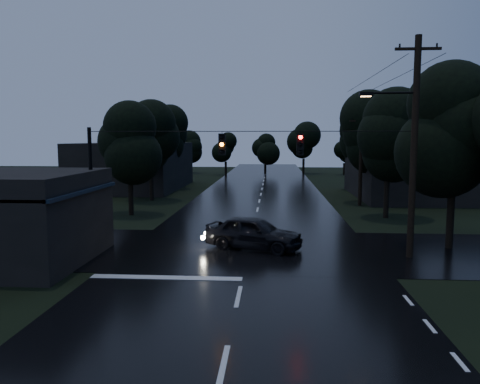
# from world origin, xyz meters

# --- Properties ---
(ground) EXTENTS (160.00, 160.00, 0.00)m
(ground) POSITION_xyz_m (0.00, 0.00, 0.00)
(ground) COLOR black
(ground) RESTS_ON ground
(main_road) EXTENTS (12.00, 120.00, 0.02)m
(main_road) POSITION_xyz_m (0.00, 30.00, 0.00)
(main_road) COLOR black
(main_road) RESTS_ON ground
(cross_street) EXTENTS (60.00, 9.00, 0.02)m
(cross_street) POSITION_xyz_m (0.00, 12.00, 0.00)
(cross_street) COLOR black
(cross_street) RESTS_ON ground
(building_far_right) EXTENTS (10.00, 14.00, 4.40)m
(building_far_right) POSITION_xyz_m (14.00, 34.00, 2.20)
(building_far_right) COLOR black
(building_far_right) RESTS_ON ground
(building_far_left) EXTENTS (10.00, 16.00, 5.00)m
(building_far_left) POSITION_xyz_m (-14.00, 40.00, 2.50)
(building_far_left) COLOR black
(building_far_left) RESTS_ON ground
(utility_pole_main) EXTENTS (3.50, 0.30, 10.00)m
(utility_pole_main) POSITION_xyz_m (7.41, 11.00, 5.26)
(utility_pole_main) COLOR black
(utility_pole_main) RESTS_ON ground
(utility_pole_far) EXTENTS (2.00, 0.30, 7.50)m
(utility_pole_far) POSITION_xyz_m (8.30, 28.00, 3.88)
(utility_pole_far) COLOR black
(utility_pole_far) RESTS_ON ground
(anchor_pole_left) EXTENTS (0.18, 0.18, 6.00)m
(anchor_pole_left) POSITION_xyz_m (-7.50, 11.00, 3.00)
(anchor_pole_left) COLOR black
(anchor_pole_left) RESTS_ON ground
(span_signals) EXTENTS (15.00, 0.37, 1.12)m
(span_signals) POSITION_xyz_m (0.56, 10.99, 5.24)
(span_signals) COLOR black
(span_signals) RESTS_ON ground
(tree_corner_near) EXTENTS (4.48, 4.48, 9.44)m
(tree_corner_near) POSITION_xyz_m (10.00, 13.00, 5.99)
(tree_corner_near) COLOR black
(tree_corner_near) RESTS_ON ground
(tree_left_a) EXTENTS (3.92, 3.92, 8.26)m
(tree_left_a) POSITION_xyz_m (-9.00, 22.00, 5.24)
(tree_left_a) COLOR black
(tree_left_a) RESTS_ON ground
(tree_left_b) EXTENTS (4.20, 4.20, 8.85)m
(tree_left_b) POSITION_xyz_m (-9.60, 30.00, 5.62)
(tree_left_b) COLOR black
(tree_left_b) RESTS_ON ground
(tree_left_c) EXTENTS (4.48, 4.48, 9.44)m
(tree_left_c) POSITION_xyz_m (-10.20, 40.00, 5.99)
(tree_left_c) COLOR black
(tree_left_c) RESTS_ON ground
(tree_right_a) EXTENTS (4.20, 4.20, 8.85)m
(tree_right_a) POSITION_xyz_m (9.00, 22.00, 5.62)
(tree_right_a) COLOR black
(tree_right_a) RESTS_ON ground
(tree_right_b) EXTENTS (4.48, 4.48, 9.44)m
(tree_right_b) POSITION_xyz_m (9.60, 30.00, 5.99)
(tree_right_b) COLOR black
(tree_right_b) RESTS_ON ground
(tree_right_c) EXTENTS (4.76, 4.76, 10.03)m
(tree_right_c) POSITION_xyz_m (10.20, 40.00, 6.37)
(tree_right_c) COLOR black
(tree_right_c) RESTS_ON ground
(car) EXTENTS (5.21, 3.43, 1.65)m
(car) POSITION_xyz_m (0.23, 12.16, 0.82)
(car) COLOR black
(car) RESTS_ON ground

